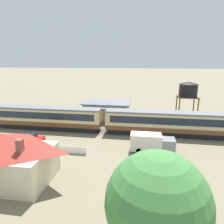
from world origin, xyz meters
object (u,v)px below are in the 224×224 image
object	(u,v)px
cottage_red_roof	(6,156)
delivery_truck_grey	(151,143)
parked_car_red	(29,138)
station_building	(107,109)
passenger_train	(105,119)
yard_tree_2	(157,203)
water_tower	(188,90)

from	to	relation	value
cottage_red_roof	delivery_truck_grey	world-z (taller)	cottage_red_roof
cottage_red_roof	parked_car_red	world-z (taller)	cottage_red_roof
station_building	cottage_red_roof	distance (m)	26.24
passenger_train	yard_tree_2	size ratio (longest dim) A/B	10.30
parked_car_red	yard_tree_2	world-z (taller)	yard_tree_2
parked_car_red	water_tower	bearing A→B (deg)	29.66
delivery_truck_grey	parked_car_red	bearing A→B (deg)	178.65
water_tower	cottage_red_roof	size ratio (longest dim) A/B	0.82
passenger_train	station_building	size ratio (longest dim) A/B	8.43
water_tower	delivery_truck_grey	bearing A→B (deg)	-114.93
delivery_truck_grey	yard_tree_2	size ratio (longest dim) A/B	0.73
cottage_red_roof	parked_car_red	size ratio (longest dim) A/B	2.23
yard_tree_2	delivery_truck_grey	bearing A→B (deg)	88.37
cottage_red_roof	delivery_truck_grey	xyz separation A→B (m)	(15.39, 9.43, -1.43)
delivery_truck_grey	passenger_train	bearing A→B (deg)	138.90
water_tower	cottage_red_roof	world-z (taller)	water_tower
water_tower	parked_car_red	size ratio (longest dim) A/B	1.83
delivery_truck_grey	yard_tree_2	world-z (taller)	yard_tree_2
parked_car_red	yard_tree_2	bearing A→B (deg)	-47.56
passenger_train	water_tower	world-z (taller)	water_tower
water_tower	yard_tree_2	bearing A→B (deg)	-103.58
yard_tree_2	water_tower	bearing A→B (deg)	76.42
passenger_train	delivery_truck_grey	xyz separation A→B (m)	(7.91, -6.90, -1.00)
water_tower	parked_car_red	distance (m)	32.20
cottage_red_roof	yard_tree_2	size ratio (longest dim) A/B	1.19
parked_car_red	station_building	bearing A→B (deg)	55.74
parked_car_red	delivery_truck_grey	xyz separation A→B (m)	(18.85, -0.44, 0.67)
water_tower	passenger_train	bearing A→B (deg)	-147.04
delivery_truck_grey	station_building	bearing A→B (deg)	119.65
water_tower	yard_tree_2	distance (m)	36.28
station_building	cottage_red_roof	world-z (taller)	cottage_red_roof
passenger_train	parked_car_red	world-z (taller)	passenger_train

